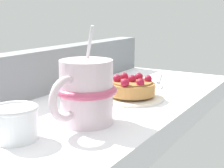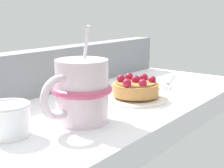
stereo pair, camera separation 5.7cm
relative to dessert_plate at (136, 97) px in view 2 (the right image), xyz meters
The scene contains 7 objects.
ground_plane 6.36cm from the dessert_plate, 128.00° to the left, with size 72.41×31.78×4.35cm, color white.
window_rail_back 18.96cm from the dessert_plate, 101.12° to the left, with size 70.96×4.57×8.88cm, color gray.
dessert_plate is the anchor object (origin of this frame).
raspberry_tart 1.94cm from the dessert_plate, 46.87° to the left, with size 8.72×8.72×3.85cm.
coffee_mug 16.63cm from the dessert_plate, behind, with size 12.64×9.08×14.49cm.
dessert_fork 18.29cm from the dessert_plate, ahead, with size 17.39×7.55×0.60cm.
sugar_bowl 26.41cm from the dessert_plate, behind, with size 6.27×6.27×4.56cm.
Camera 2 is at (-48.49, -38.04, 16.65)cm, focal length 53.94 mm.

